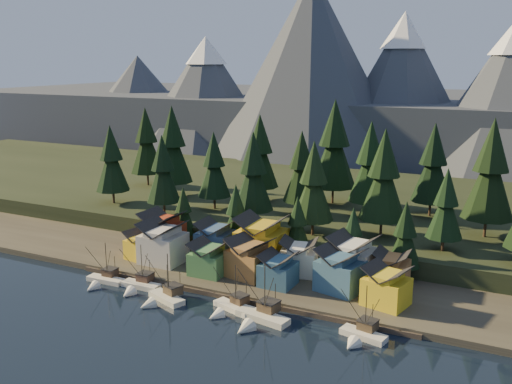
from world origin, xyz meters
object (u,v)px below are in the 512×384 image
at_px(boat_1, 138,280).
at_px(boat_6, 361,329).
at_px(house_back_0, 162,231).
at_px(house_front_1, 163,241).
at_px(house_back_1, 215,239).
at_px(boat_4, 259,311).
at_px(boat_3, 230,303).
at_px(house_front_0, 142,244).
at_px(boat_0, 103,276).
at_px(boat_2, 162,292).

height_order(boat_1, boat_6, boat_6).
bearing_deg(house_back_0, house_front_1, -51.17).
bearing_deg(house_back_1, boat_4, -47.83).
height_order(boat_1, house_back_0, house_back_0).
bearing_deg(boat_3, house_front_1, 168.96).
height_order(boat_6, house_front_1, house_front_1).
bearing_deg(house_front_0, boat_0, -83.87).
distance_m(boat_2, boat_6, 42.56).
distance_m(boat_1, boat_6, 51.38).
distance_m(house_front_1, house_back_0, 8.33).
xyz_separation_m(boat_1, house_back_1, (7.19, 22.21, 4.27)).
distance_m(boat_3, house_front_1, 30.94).
height_order(boat_4, house_back_0, house_back_0).
xyz_separation_m(boat_0, boat_6, (60.75, -0.19, 0.31)).
height_order(boat_0, house_back_1, house_back_1).
distance_m(boat_1, house_back_1, 23.74).
distance_m(house_front_0, house_back_0, 7.36).
xyz_separation_m(boat_3, boat_4, (7.46, -1.82, 0.39)).
bearing_deg(boat_6, boat_3, -168.19).
bearing_deg(house_front_1, boat_2, -55.81).
bearing_deg(boat_3, house_back_0, 163.79).
distance_m(boat_1, house_front_1, 14.75).
bearing_deg(boat_6, boat_1, -169.62).
bearing_deg(boat_1, house_back_1, 70.81).
bearing_deg(house_back_1, boat_0, -127.33).
height_order(boat_3, boat_4, boat_4).
relative_size(boat_1, boat_4, 0.87).
height_order(boat_6, house_back_1, house_back_1).
bearing_deg(house_back_0, house_front_0, -96.45).
relative_size(house_front_0, house_back_0, 0.78).
xyz_separation_m(boat_2, boat_6, (42.51, 2.20, -0.02)).
xyz_separation_m(boat_1, boat_6, (51.37, -1.09, 0.09)).
height_order(boat_0, boat_3, boat_3).
bearing_deg(house_back_0, boat_4, -28.46).
distance_m(boat_4, boat_6, 20.04).
xyz_separation_m(boat_4, house_front_0, (-40.17, 16.36, 2.90)).
relative_size(house_front_1, house_back_0, 0.98).
xyz_separation_m(boat_1, boat_4, (31.42, -3.01, 0.23)).
relative_size(boat_0, house_back_1, 1.11).
distance_m(boat_6, house_front_0, 61.90).
distance_m(boat_2, house_back_1, 25.89).
relative_size(boat_0, boat_4, 0.81).
bearing_deg(house_front_1, boat_3, -29.24).
bearing_deg(boat_3, boat_4, 4.47).
bearing_deg(boat_2, boat_0, -167.16).
bearing_deg(house_front_0, house_back_1, 37.74).
bearing_deg(house_back_0, boat_6, -17.53).
xyz_separation_m(boat_2, house_front_0, (-17.61, 16.64, 3.02)).
bearing_deg(boat_3, boat_2, -153.94).
distance_m(boat_0, house_front_0, 14.65).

